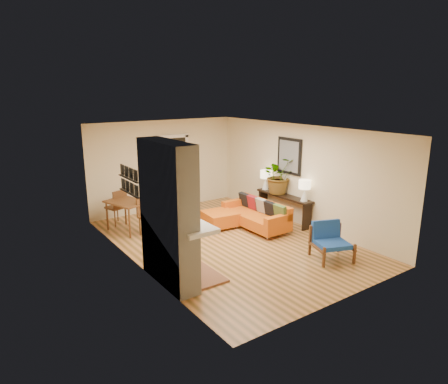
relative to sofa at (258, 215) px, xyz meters
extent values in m
plane|color=tan|center=(-1.20, -0.41, -0.33)|extent=(6.50, 6.50, 0.00)
plane|color=white|center=(-1.20, -0.41, 2.27)|extent=(6.50, 6.50, 0.00)
plane|color=beige|center=(-1.20, 2.84, 0.97)|extent=(4.50, 0.00, 4.50)
plane|color=beige|center=(-1.20, -3.66, 0.97)|extent=(4.50, 0.00, 4.50)
plane|color=beige|center=(-3.45, -0.41, 0.97)|extent=(0.00, 6.50, 6.50)
plane|color=beige|center=(1.05, -0.41, 0.97)|extent=(0.00, 6.50, 6.50)
cube|color=black|center=(-0.95, 2.81, 0.72)|extent=(0.88, 0.06, 2.10)
cube|color=white|center=(-1.44, 2.80, 0.72)|extent=(0.10, 0.08, 2.18)
cube|color=white|center=(-0.46, 2.80, 0.72)|extent=(0.10, 0.08, 2.18)
cube|color=white|center=(-0.95, 2.80, 1.80)|extent=(1.08, 0.08, 0.10)
cube|color=black|center=(1.02, -0.01, 1.42)|extent=(0.04, 0.85, 0.95)
cube|color=slate|center=(1.00, -0.01, 1.42)|extent=(0.01, 0.70, 0.80)
cube|color=black|center=(-3.41, -0.06, 1.09)|extent=(0.06, 0.95, 0.02)
cube|color=black|center=(-3.41, -0.06, 1.39)|extent=(0.06, 0.95, 0.02)
cube|color=white|center=(-3.24, -1.41, 1.53)|extent=(0.42, 1.50, 1.48)
cube|color=white|center=(-3.24, -1.41, 0.23)|extent=(0.42, 1.50, 1.12)
cube|color=white|center=(-2.99, -1.41, 0.79)|extent=(0.60, 1.68, 0.08)
cube|color=black|center=(-3.02, -1.41, 0.12)|extent=(0.03, 0.72, 0.78)
cube|color=brown|center=(-2.73, -1.41, -0.31)|extent=(0.75, 1.30, 0.04)
cube|color=black|center=(-2.91, -1.41, 0.01)|extent=(0.30, 0.36, 0.48)
cylinder|color=black|center=(-2.91, -1.41, 0.45)|extent=(0.10, 0.10, 0.40)
cube|color=gold|center=(-3.01, -1.41, 1.42)|extent=(0.04, 0.95, 0.95)
cube|color=silver|center=(-2.99, -1.41, 1.42)|extent=(0.01, 0.82, 0.82)
cylinder|color=silver|center=(-0.38, -0.84, -0.28)|extent=(0.04, 0.04, 0.09)
cylinder|color=silver|center=(0.25, -0.83, -0.28)|extent=(0.04, 0.04, 0.09)
cylinder|color=silver|center=(-0.39, 0.84, -0.28)|extent=(0.04, 0.04, 0.09)
cylinder|color=silver|center=(0.24, 0.84, -0.28)|extent=(0.04, 0.04, 0.09)
cube|color=orange|center=(-0.07, 0.00, -0.10)|extent=(0.82, 1.89, 0.27)
cube|color=orange|center=(0.24, 0.00, 0.19)|extent=(0.19, 1.89, 0.31)
cube|color=orange|center=(-0.07, -0.86, 0.12)|extent=(0.81, 0.17, 0.18)
cube|color=orange|center=(-0.08, 0.86, 0.12)|extent=(0.81, 0.17, 0.18)
cube|color=#48632A|center=(0.12, -0.72, 0.23)|extent=(0.18, 0.36, 0.37)
cube|color=black|center=(0.12, -0.36, 0.23)|extent=(0.18, 0.36, 0.37)
cube|color=#989893|center=(0.12, 0.00, 0.23)|extent=(0.18, 0.36, 0.37)
cube|color=maroon|center=(0.11, 0.32, 0.23)|extent=(0.18, 0.36, 0.37)
cube|color=black|center=(0.11, 0.68, 0.23)|extent=(0.18, 0.36, 0.37)
cylinder|color=silver|center=(-1.14, 0.28, -0.30)|extent=(0.04, 0.04, 0.06)
cylinder|color=silver|center=(-0.50, 0.21, -0.30)|extent=(0.04, 0.04, 0.06)
cylinder|color=silver|center=(-1.07, 0.91, -0.30)|extent=(0.04, 0.04, 0.06)
cylinder|color=silver|center=(-0.44, 0.85, -0.30)|extent=(0.04, 0.04, 0.06)
cube|color=orange|center=(-0.79, 0.56, -0.10)|extent=(0.86, 0.86, 0.33)
cube|color=brown|center=(-0.35, -2.33, -0.04)|extent=(0.29, 0.68, 0.05)
cube|color=brown|center=(-0.46, -2.62, -0.12)|extent=(0.06, 0.06, 0.42)
cube|color=brown|center=(-0.24, -2.03, 0.01)|extent=(0.06, 0.06, 0.66)
cube|color=brown|center=(0.29, -2.57, -0.04)|extent=(0.29, 0.68, 0.05)
cube|color=brown|center=(0.18, -2.86, -0.12)|extent=(0.06, 0.06, 0.42)
cube|color=brown|center=(0.40, -2.27, 0.01)|extent=(0.06, 0.06, 0.66)
cube|color=#1E46B5|center=(-0.03, -2.45, 0.01)|extent=(0.79, 0.77, 0.09)
cube|color=#1E46B5|center=(0.07, -2.18, 0.24)|extent=(0.64, 0.37, 0.39)
cube|color=brown|center=(-2.85, 1.63, 0.42)|extent=(0.97, 1.17, 0.04)
cylinder|color=brown|center=(-2.99, 1.13, 0.04)|extent=(0.06, 0.06, 0.73)
cylinder|color=brown|center=(-2.45, 1.29, 0.04)|extent=(0.06, 0.06, 0.73)
cylinder|color=brown|center=(-3.25, 1.96, 0.04)|extent=(0.06, 0.06, 0.73)
cylinder|color=brown|center=(-2.70, 2.13, 0.04)|extent=(0.06, 0.06, 0.73)
cube|color=brown|center=(-2.51, 1.04, 0.13)|extent=(0.53, 0.53, 0.04)
cube|color=brown|center=(-2.57, 1.24, 0.38)|extent=(0.42, 0.16, 0.47)
cylinder|color=brown|center=(-2.63, 0.83, -0.10)|extent=(0.04, 0.04, 0.44)
cylinder|color=brown|center=(-2.30, 0.93, -0.10)|extent=(0.04, 0.04, 0.44)
cylinder|color=brown|center=(-2.73, 1.16, -0.10)|extent=(0.04, 0.04, 0.44)
cylinder|color=brown|center=(-2.40, 1.26, -0.10)|extent=(0.04, 0.04, 0.44)
cube|color=brown|center=(-2.89, 2.30, 0.13)|extent=(0.53, 0.53, 0.04)
cube|color=brown|center=(-2.84, 2.11, 0.38)|extent=(0.42, 0.16, 0.47)
cylinder|color=brown|center=(-3.01, 2.09, -0.10)|extent=(0.04, 0.04, 0.44)
cylinder|color=brown|center=(-2.68, 2.19, -0.10)|extent=(0.04, 0.04, 0.44)
cylinder|color=brown|center=(-3.11, 2.41, -0.10)|extent=(0.04, 0.04, 0.44)
cylinder|color=brown|center=(-2.78, 2.51, -0.10)|extent=(0.04, 0.04, 0.44)
cube|color=black|center=(0.87, -0.03, 0.37)|extent=(0.34, 1.85, 0.05)
cube|color=black|center=(0.87, -0.88, 0.01)|extent=(0.30, 0.04, 0.68)
cube|color=black|center=(0.87, 0.82, 0.01)|extent=(0.30, 0.04, 0.68)
cone|color=white|center=(0.87, -0.75, 0.55)|extent=(0.18, 0.18, 0.30)
cylinder|color=white|center=(0.87, -0.75, 0.73)|extent=(0.03, 0.03, 0.06)
cylinder|color=#FFEABF|center=(0.87, -0.75, 0.83)|extent=(0.30, 0.30, 0.22)
cone|color=white|center=(0.87, 0.73, 0.55)|extent=(0.18, 0.18, 0.30)
cylinder|color=white|center=(0.87, 0.73, 0.73)|extent=(0.03, 0.03, 0.06)
cylinder|color=#FFEABF|center=(0.87, 0.73, 0.83)|extent=(0.30, 0.30, 0.22)
imported|color=#1E5919|center=(0.86, 0.18, 0.90)|extent=(1.06, 0.97, 1.00)
camera|label=1|loc=(-6.27, -7.50, 3.12)|focal=32.00mm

